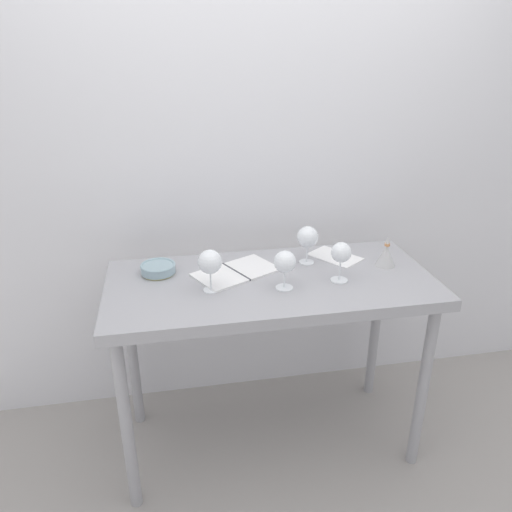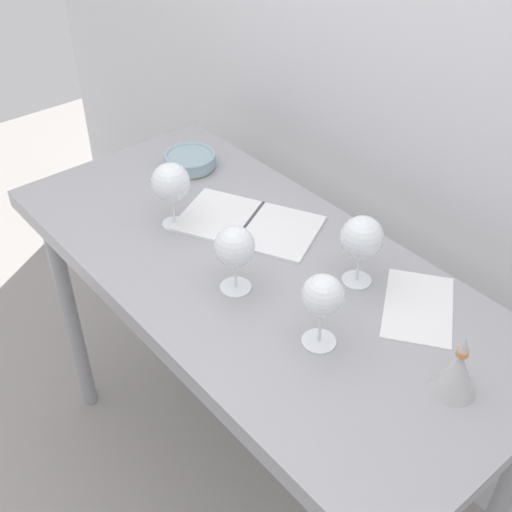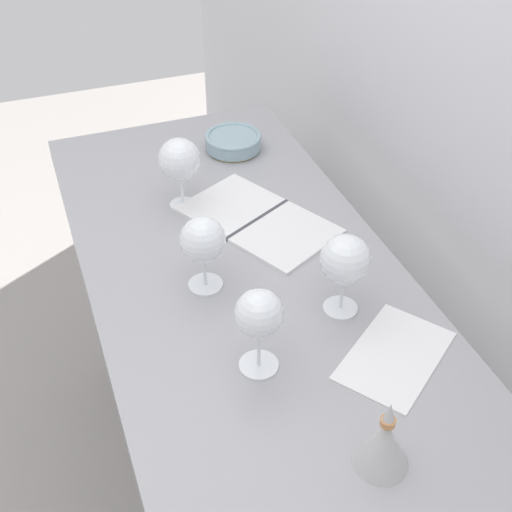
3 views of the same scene
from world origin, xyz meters
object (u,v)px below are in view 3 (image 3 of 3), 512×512
object	(u,v)px
wine_glass_near_left	(180,161)
wine_glass_near_right	(259,316)
wine_glass_far_right	(345,261)
tasting_bowl	(233,141)
decanter_funnel	(384,443)
wine_glass_near_center	(203,241)
open_notebook	(258,220)
tasting_sheet_upper	(395,355)

from	to	relation	value
wine_glass_near_left	wine_glass_near_right	bearing A→B (deg)	-0.98
wine_glass_far_right	tasting_bowl	size ratio (longest dim) A/B	1.14
wine_glass_far_right	decanter_funnel	bearing A→B (deg)	-15.77
wine_glass_near_center	open_notebook	xyz separation A→B (m)	(-0.17, 0.18, -0.11)
wine_glass_far_right	tasting_sheet_upper	xyz separation A→B (m)	(0.15, 0.04, -0.12)
wine_glass_near_left	decanter_funnel	world-z (taller)	wine_glass_near_left
tasting_sheet_upper	decanter_funnel	bearing A→B (deg)	-70.85
decanter_funnel	wine_glass_far_right	bearing A→B (deg)	164.23
tasting_sheet_upper	wine_glass_near_center	bearing A→B (deg)	-174.84
wine_glass_far_right	open_notebook	bearing A→B (deg)	-171.54
wine_glass_near_left	open_notebook	bearing A→B (deg)	49.46
wine_glass_near_center	tasting_bowl	xyz separation A→B (m)	(-0.51, 0.24, -0.09)
wine_glass_near_left	decanter_funnel	bearing A→B (deg)	7.07
wine_glass_near_right	wine_glass_far_right	world-z (taller)	wine_glass_far_right
wine_glass_near_right	wine_glass_far_right	size ratio (longest dim) A/B	0.99
wine_glass_near_right	wine_glass_near_left	size ratio (longest dim) A/B	0.98
wine_glass_near_center	decanter_funnel	xyz separation A→B (m)	(0.50, 0.13, -0.07)
open_notebook	tasting_bowl	world-z (taller)	tasting_bowl
wine_glass_near_right	decanter_funnel	size ratio (longest dim) A/B	1.21
wine_glass_far_right	tasting_bowl	world-z (taller)	wine_glass_far_right
wine_glass_near_left	decanter_funnel	size ratio (longest dim) A/B	1.24
wine_glass_near_center	tasting_bowl	world-z (taller)	wine_glass_near_center
wine_glass_near_left	tasting_sheet_upper	size ratio (longest dim) A/B	0.76
open_notebook	wine_glass_far_right	bearing A→B (deg)	-18.44
wine_glass_near_right	tasting_sheet_upper	size ratio (longest dim) A/B	0.74
wine_glass_near_center	wine_glass_near_left	bearing A→B (deg)	173.35
wine_glass_near_left	tasting_bowl	xyz separation A→B (m)	(-0.21, 0.20, -0.10)
wine_glass_near_right	tasting_bowl	size ratio (longest dim) A/B	1.14
wine_glass_far_right	wine_glass_near_left	size ratio (longest dim) A/B	0.99
tasting_sheet_upper	wine_glass_near_left	bearing A→B (deg)	165.31
wine_glass_far_right	tasting_sheet_upper	world-z (taller)	wine_glass_far_right
wine_glass_near_left	tasting_bowl	size ratio (longest dim) A/B	1.16
wine_glass_near_right	decanter_funnel	distance (m)	0.29
wine_glass_near_left	tasting_bowl	distance (m)	0.31
tasting_sheet_upper	wine_glass_near_right	bearing A→B (deg)	-140.69
wine_glass_near_center	tasting_sheet_upper	world-z (taller)	wine_glass_near_center
wine_glass_near_left	tasting_bowl	bearing A→B (deg)	136.42
tasting_bowl	wine_glass_near_right	bearing A→B (deg)	-15.49
wine_glass_near_right	open_notebook	xyz separation A→B (m)	(-0.42, 0.16, -0.12)
wine_glass_near_right	tasting_bowl	distance (m)	0.79
wine_glass_near_right	wine_glass_near_center	distance (m)	0.25
open_notebook	tasting_bowl	bearing A→B (deg)	143.96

